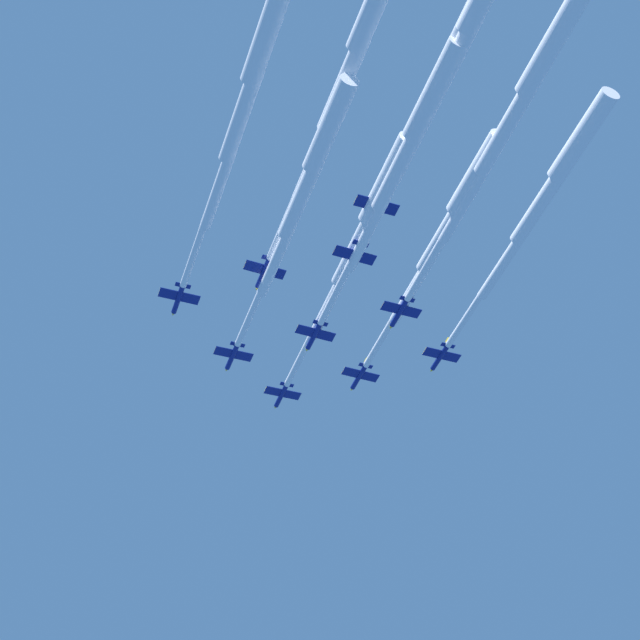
# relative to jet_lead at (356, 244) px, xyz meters

# --- Properties ---
(jet_lead) EXTENTS (44.77, 70.64, 3.69)m
(jet_lead) POSITION_rel_jet_lead_xyz_m (0.00, 0.00, 0.00)
(jet_lead) COLOR navy
(jet_port_inner) EXTENTS (42.56, 68.25, 3.71)m
(jet_port_inner) POSITION_rel_jet_lead_xyz_m (-17.34, -0.92, -2.03)
(jet_port_inner) COLOR navy
(jet_starboard_inner) EXTENTS (41.36, 65.30, 3.67)m
(jet_starboard_inner) POSITION_rel_jet_lead_xyz_m (8.78, -14.32, 0.23)
(jet_starboard_inner) COLOR navy
(jet_port_mid) EXTENTS (43.22, 67.87, 3.67)m
(jet_port_mid) POSITION_rel_jet_lead_xyz_m (-11.23, -18.49, -1.76)
(jet_port_mid) COLOR navy
(jet_starboard_mid) EXTENTS (43.01, 68.88, 3.72)m
(jet_starboard_mid) POSITION_rel_jet_lead_xyz_m (-36.44, -3.83, -0.30)
(jet_starboard_mid) COLOR navy
(jet_port_outer) EXTENTS (42.90, 66.28, 3.65)m
(jet_port_outer) POSITION_rel_jet_lead_xyz_m (14.31, -32.78, 0.56)
(jet_port_outer) COLOR navy
(jet_starboard_outer) EXTENTS (42.19, 67.30, 3.67)m
(jet_starboard_outer) POSITION_rel_jet_lead_xyz_m (-29.35, -20.60, 0.86)
(jet_starboard_outer) COLOR navy
(jet_trail_port) EXTENTS (44.81, 69.85, 3.65)m
(jet_trail_port) POSITION_rel_jet_lead_xyz_m (-5.73, -37.59, -1.02)
(jet_trail_port) COLOR navy
(jet_trail_starboard) EXTENTS (41.06, 64.88, 3.66)m
(jet_trail_starboard) POSITION_rel_jet_lead_xyz_m (-22.07, -36.83, -1.85)
(jet_trail_starboard) COLOR navy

